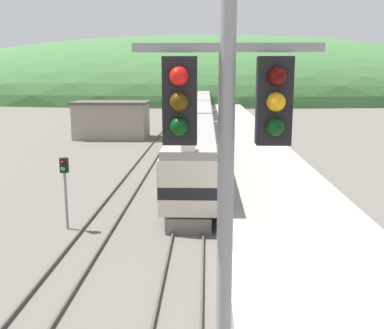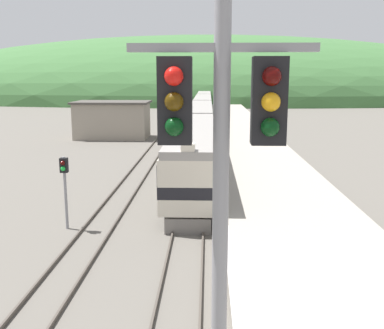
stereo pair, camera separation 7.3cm
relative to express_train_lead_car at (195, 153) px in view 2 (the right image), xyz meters
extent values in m
cube|color=#4C443D|center=(-0.72, 43.46, -2.09)|extent=(0.08, 180.00, 0.16)
cube|color=#4C443D|center=(0.72, 43.46, -2.09)|extent=(0.08, 180.00, 0.16)
cube|color=#4C443D|center=(-5.14, 43.46, -2.09)|extent=(0.08, 180.00, 0.16)
cube|color=#4C443D|center=(-3.71, 43.46, -2.09)|extent=(0.08, 180.00, 0.16)
cube|color=#9E9689|center=(5.01, 23.46, -1.68)|extent=(6.79, 140.00, 0.97)
cube|color=silver|center=(1.73, 23.46, -1.19)|extent=(0.24, 140.00, 0.01)
ellipsoid|color=#3D6B38|center=(0.00, 121.15, -2.17)|extent=(215.18, 96.83, 40.45)
cube|color=gray|center=(-10.58, 22.98, -0.08)|extent=(8.40, 5.29, 4.16)
cube|color=#47423D|center=(-10.58, 22.98, 2.12)|extent=(8.90, 5.79, 0.24)
cube|color=black|center=(0.00, 0.23, -1.74)|extent=(2.33, 20.03, 0.85)
cube|color=beige|center=(0.00, 0.23, 0.04)|extent=(2.84, 21.31, 2.71)
cube|color=black|center=(0.00, 0.23, -0.18)|extent=(2.87, 21.33, 0.60)
cube|color=black|center=(0.00, 0.23, 0.63)|extent=(2.86, 20.03, 0.81)
cube|color=gray|center=(0.00, 0.23, 1.59)|extent=(2.67, 21.31, 0.40)
cube|color=black|center=(0.00, -9.29, 0.63)|extent=(2.88, 2.20, 1.08)
cube|color=beige|center=(0.00, -9.97, 1.97)|extent=(0.64, 0.80, 0.36)
cube|color=slate|center=(0.00, -10.22, -1.78)|extent=(2.21, 0.40, 0.77)
cube|color=black|center=(0.00, 22.82, -1.74)|extent=(2.33, 20.73, 0.85)
cube|color=beige|center=(0.00, 22.82, 0.04)|extent=(2.84, 22.05, 2.71)
cube|color=black|center=(0.00, 22.82, -0.18)|extent=(2.87, 22.07, 0.60)
cube|color=black|center=(0.00, 22.82, 0.63)|extent=(2.86, 20.73, 0.81)
cube|color=gray|center=(0.00, 22.82, 1.59)|extent=(2.67, 22.05, 0.40)
cube|color=black|center=(0.00, 45.77, -1.74)|extent=(2.33, 20.73, 0.85)
cube|color=beige|center=(0.00, 45.77, 0.04)|extent=(2.84, 22.05, 2.71)
cube|color=black|center=(0.00, 45.77, -0.18)|extent=(2.87, 22.07, 0.60)
cube|color=black|center=(0.00, 45.77, 0.63)|extent=(2.86, 20.73, 0.81)
cube|color=gray|center=(0.00, 45.77, 1.59)|extent=(2.67, 22.05, 0.40)
cube|color=black|center=(0.00, 68.72, -1.74)|extent=(2.33, 20.73, 0.85)
cube|color=beige|center=(0.00, 68.72, 0.04)|extent=(2.84, 22.05, 2.71)
cube|color=black|center=(0.00, 68.72, -0.18)|extent=(2.87, 22.07, 0.60)
cube|color=black|center=(0.00, 68.72, 0.63)|extent=(2.86, 20.73, 0.81)
cube|color=gray|center=(0.00, 68.72, 1.59)|extent=(2.67, 22.05, 0.40)
cube|color=black|center=(0.00, 91.68, -1.74)|extent=(2.33, 20.73, 0.85)
cube|color=beige|center=(0.00, 91.68, 0.04)|extent=(2.84, 22.05, 2.71)
cube|color=black|center=(0.00, 91.68, -0.18)|extent=(2.87, 22.07, 0.60)
cube|color=black|center=(0.00, 91.68, 0.63)|extent=(2.86, 20.73, 0.81)
cube|color=gray|center=(0.00, 91.68, 1.59)|extent=(2.67, 22.05, 0.40)
cylinder|color=gray|center=(1.09, -25.22, 2.13)|extent=(0.20, 0.20, 8.60)
cube|color=gray|center=(1.09, -25.22, 5.53)|extent=(2.20, 0.10, 0.10)
cube|color=black|center=(0.54, -25.22, 4.92)|extent=(0.40, 0.28, 1.02)
sphere|color=red|center=(0.54, -25.39, 5.21)|extent=(0.22, 0.22, 0.22)
sphere|color=#412C05|center=(0.54, -25.39, 4.92)|extent=(0.22, 0.22, 0.22)
sphere|color=black|center=(0.54, -25.39, 4.63)|extent=(0.22, 0.22, 0.22)
cube|color=black|center=(1.64, -25.22, 4.92)|extent=(0.40, 0.28, 1.02)
sphere|color=#3C0504|center=(1.64, -25.39, 5.21)|extent=(0.22, 0.22, 0.22)
sphere|color=orange|center=(1.64, -25.39, 4.92)|extent=(0.22, 0.22, 0.22)
sphere|color=black|center=(1.64, -25.39, 4.63)|extent=(0.22, 0.22, 0.22)
cylinder|color=gray|center=(-5.96, -9.74, -0.37)|extent=(0.14, 0.14, 3.59)
cube|color=black|center=(-5.96, -9.74, 1.02)|extent=(0.36, 0.28, 0.71)
sphere|color=#3C0504|center=(-5.96, -9.91, 1.15)|extent=(0.22, 0.22, 0.22)
sphere|color=green|center=(-5.96, -9.91, 0.88)|extent=(0.22, 0.22, 0.22)
camera|label=1|loc=(0.87, -30.54, 5.21)|focal=42.00mm
camera|label=2|loc=(0.94, -30.54, 5.21)|focal=42.00mm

